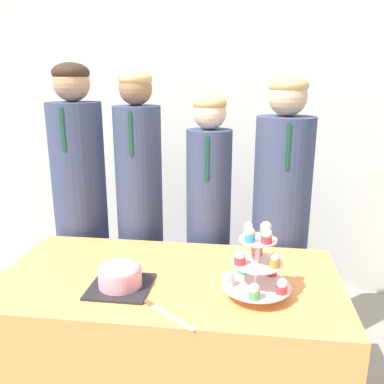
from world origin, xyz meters
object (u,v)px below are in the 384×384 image
object	(u,v)px
cupcake_stand	(256,263)
student_0	(82,219)
student_2	(208,236)
round_cake	(120,275)
student_1	(140,223)
student_3	(279,234)
cake_knife	(154,307)

from	to	relation	value
cupcake_stand	student_0	world-z (taller)	student_0
student_0	student_2	size ratio (longest dim) A/B	1.11
round_cake	student_2	world-z (taller)	student_2
student_0	cupcake_stand	bearing A→B (deg)	-34.51
student_1	student_3	bearing A→B (deg)	0.00
cupcake_stand	cake_knife	bearing A→B (deg)	-160.16
cake_knife	cupcake_stand	world-z (taller)	cupcake_stand
cupcake_stand	student_3	world-z (taller)	student_3
cake_knife	student_1	size ratio (longest dim) A/B	0.16
round_cake	student_2	xyz separation A→B (m)	(0.29, 0.69, -0.08)
cake_knife	student_3	size ratio (longest dim) A/B	0.16
student_0	student_2	xyz separation A→B (m)	(0.74, -0.00, -0.07)
round_cake	student_0	xyz separation A→B (m)	(-0.44, 0.69, -0.02)
round_cake	student_3	distance (m)	0.97
cake_knife	student_3	xyz separation A→B (m)	(0.52, 0.81, 0.00)
cake_knife	cupcake_stand	xyz separation A→B (m)	(0.37, 0.14, 0.14)
round_cake	student_1	bearing A→B (deg)	97.90
cupcake_stand	student_0	size ratio (longest dim) A/B	0.18
round_cake	student_0	bearing A→B (deg)	122.90
cake_knife	student_3	bearing A→B (deg)	94.87
cake_knife	student_2	world-z (taller)	student_2
cake_knife	student_0	world-z (taller)	student_0
cupcake_stand	student_1	size ratio (longest dim) A/B	0.18
cake_knife	student_2	bearing A→B (deg)	118.54
student_1	student_3	world-z (taller)	student_1
round_cake	student_3	size ratio (longest dim) A/B	0.15
student_2	student_3	bearing A→B (deg)	0.00
cupcake_stand	student_3	bearing A→B (deg)	78.03
student_0	student_1	world-z (taller)	student_0
cupcake_stand	student_1	xyz separation A→B (m)	(-0.64, 0.68, -0.11)
round_cake	cupcake_stand	distance (m)	0.55
cupcake_stand	student_2	size ratio (longest dim) A/B	0.20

